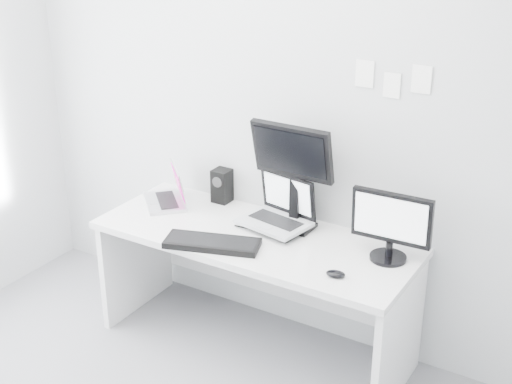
{
  "coord_description": "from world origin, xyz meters",
  "views": [
    {
      "loc": [
        1.84,
        -1.8,
        2.52
      ],
      "look_at": [
        0.02,
        1.23,
        1.0
      ],
      "focal_mm": 50.61,
      "sensor_mm": 36.0,
      "label": 1
    }
  ],
  "objects": [
    {
      "name": "rear_monitor",
      "position": [
        0.13,
        1.45,
        1.05
      ],
      "size": [
        0.47,
        0.17,
        0.63
      ],
      "primitive_type": "cube",
      "rotation": [
        0.0,
        0.0,
        -0.01
      ],
      "color": "black",
      "rests_on": "desk"
    },
    {
      "name": "desk",
      "position": [
        0.0,
        1.25,
        0.36
      ],
      "size": [
        1.8,
        0.7,
        0.73
      ],
      "primitive_type": "cube",
      "color": "silver",
      "rests_on": "ground"
    },
    {
      "name": "dell_laptop",
      "position": [
        0.06,
        1.37,
        0.89
      ],
      "size": [
        0.42,
        0.35,
        0.31
      ],
      "primitive_type": "cube",
      "rotation": [
        0.0,
        0.0,
        -0.18
      ],
      "color": "#A9ACB1",
      "rests_on": "desk"
    },
    {
      "name": "wall_note_2",
      "position": [
        0.75,
        1.59,
        1.63
      ],
      "size": [
        0.1,
        0.0,
        0.14
      ],
      "primitive_type": "cube",
      "color": "white",
      "rests_on": "back_wall"
    },
    {
      "name": "macbook",
      "position": [
        -0.69,
        1.33,
        0.85
      ],
      "size": [
        0.4,
        0.4,
        0.24
      ],
      "primitive_type": "cube",
      "rotation": [
        0.0,
        0.0,
        -0.77
      ],
      "color": "#BABABF",
      "rests_on": "desk"
    },
    {
      "name": "back_wall",
      "position": [
        0.0,
        1.6,
        1.35
      ],
      "size": [
        3.6,
        0.0,
        3.6
      ],
      "primitive_type": "plane",
      "rotation": [
        1.57,
        0.0,
        0.0
      ],
      "color": "#B3B6B8",
      "rests_on": "ground"
    },
    {
      "name": "wall_note_1",
      "position": [
        0.6,
        1.59,
        1.58
      ],
      "size": [
        0.09,
        0.0,
        0.13
      ],
      "primitive_type": "cube",
      "color": "white",
      "rests_on": "back_wall"
    },
    {
      "name": "keyboard",
      "position": [
        -0.13,
        1.02,
        0.75
      ],
      "size": [
        0.54,
        0.33,
        0.03
      ],
      "primitive_type": "cube",
      "rotation": [
        0.0,
        0.0,
        0.32
      ],
      "color": "black",
      "rests_on": "desk"
    },
    {
      "name": "mouse",
      "position": [
        0.58,
        1.06,
        0.75
      ],
      "size": [
        0.11,
        0.08,
        0.03
      ],
      "primitive_type": "ellipsoid",
      "rotation": [
        0.0,
        0.0,
        0.22
      ],
      "color": "black",
      "rests_on": "desk"
    },
    {
      "name": "samsung_monitor",
      "position": [
        0.73,
        1.37,
        0.92
      ],
      "size": [
        0.42,
        0.21,
        0.38
      ],
      "primitive_type": "cube",
      "rotation": [
        0.0,
        0.0,
        0.04
      ],
      "color": "black",
      "rests_on": "desk"
    },
    {
      "name": "speaker",
      "position": [
        -0.41,
        1.54,
        0.83
      ],
      "size": [
        0.12,
        0.12,
        0.21
      ],
      "primitive_type": "cube",
      "rotation": [
        0.0,
        0.0,
        0.18
      ],
      "color": "black",
      "rests_on": "desk"
    },
    {
      "name": "wall_note_0",
      "position": [
        0.45,
        1.59,
        1.62
      ],
      "size": [
        0.1,
        0.0,
        0.14
      ],
      "primitive_type": "cube",
      "color": "white",
      "rests_on": "back_wall"
    }
  ]
}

